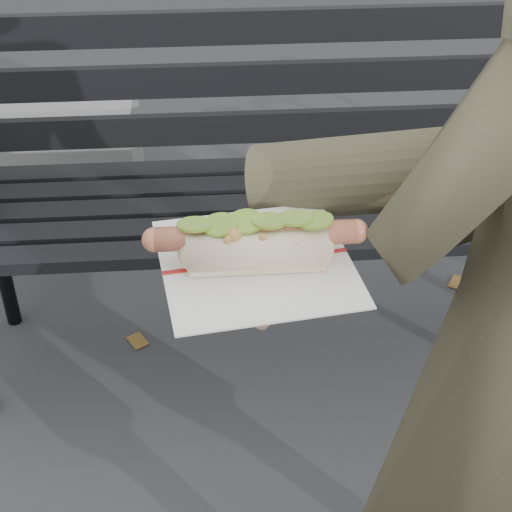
{
  "coord_description": "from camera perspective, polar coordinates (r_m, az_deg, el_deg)",
  "views": [
    {
      "loc": [
        -0.02,
        -0.71,
        1.47
      ],
      "look_at": [
        0.02,
        -0.07,
        1.01
      ],
      "focal_mm": 55.0,
      "sensor_mm": 36.0,
      "label": 1
    }
  ],
  "objects": [
    {
      "name": "park_bench",
      "position": [
        1.91,
        -1.01,
        6.2
      ],
      "size": [
        1.5,
        0.44,
        0.88
      ],
      "color": "black",
      "rests_on": "ground"
    },
    {
      "name": "fallen_leaves",
      "position": [
        1.89,
        8.1,
        -15.55
      ],
      "size": [
        4.27,
        3.24,
        0.0
      ],
      "color": "brown",
      "rests_on": "ground"
    },
    {
      "name": "held_hotdog",
      "position": [
        0.85,
        12.16,
        4.85
      ],
      "size": [
        0.62,
        0.31,
        0.2
      ],
      "color": "#484230"
    }
  ]
}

